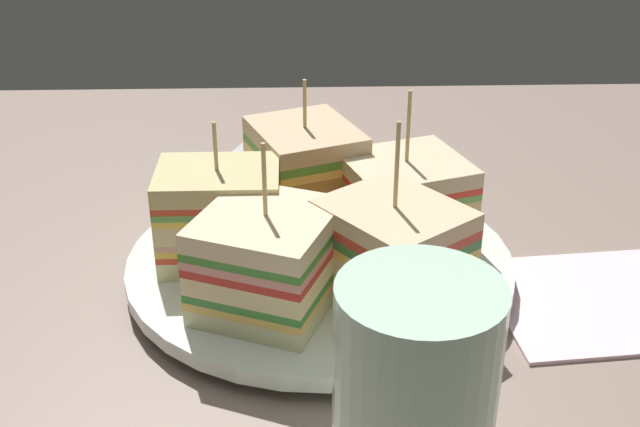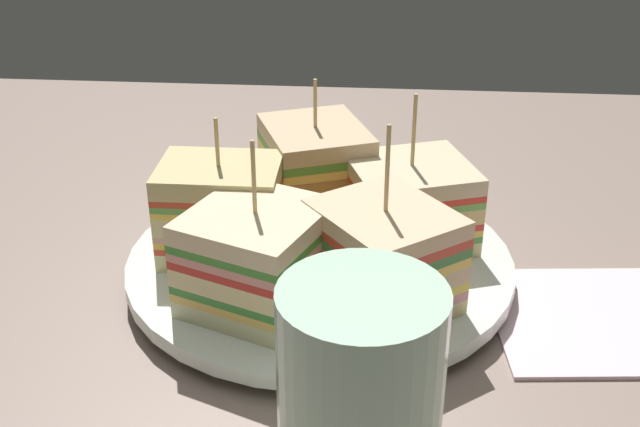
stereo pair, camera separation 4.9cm
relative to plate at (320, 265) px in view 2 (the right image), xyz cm
name	(u,v)px [view 2 (the right image)]	position (x,y,z in cm)	size (l,w,h in cm)	color
ground_plane	(320,290)	(0.00, 0.00, -1.89)	(116.47, 75.61, 1.80)	gray
plate	(320,265)	(0.00, 0.00, 0.00)	(24.05, 24.05, 1.64)	silver
sandwich_wedge_0	(316,171)	(0.78, -6.01, 3.76)	(8.51, 9.14, 9.52)	beige
sandwich_wedge_1	(223,208)	(6.04, -0.32, 3.63)	(7.40, 5.56, 9.00)	beige
sandwich_wedge_2	(258,257)	(3.07, 5.22, 3.47)	(9.10, 9.40, 9.84)	beige
sandwich_wedge_3	(383,256)	(-3.90, 4.64, 3.52)	(9.45, 9.66, 10.70)	beige
sandwich_wedge_4	(409,203)	(-5.47, -2.60, 3.27)	(9.10, 8.63, 9.88)	beige
chip_pile	(335,259)	(-1.02, 1.38, 1.27)	(7.05, 6.23, 1.26)	#EBD978
spoon	(239,164)	(7.99, -16.45, -0.61)	(7.57, 14.72, 1.00)	silver
napkin	(615,317)	(-17.56, 3.25, -0.74)	(14.26, 10.83, 0.50)	silver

